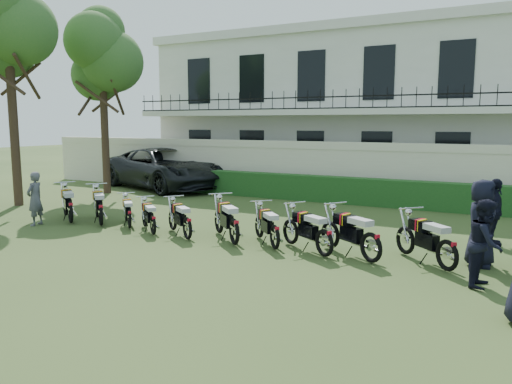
% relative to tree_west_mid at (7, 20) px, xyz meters
% --- Properties ---
extents(ground, '(100.00, 100.00, 0.00)m').
position_rel_tree_west_mid_xyz_m(ground, '(9.46, -1.00, -6.67)').
color(ground, '#2C431A').
rests_on(ground, ground).
extents(perimeter_wall, '(30.00, 0.35, 2.30)m').
position_rel_tree_west_mid_xyz_m(perimeter_wall, '(9.46, 7.00, -5.50)').
color(perimeter_wall, beige).
rests_on(perimeter_wall, ground).
extents(hedge, '(18.00, 0.60, 1.00)m').
position_rel_tree_west_mid_xyz_m(hedge, '(10.46, 6.20, -6.17)').
color(hedge, '#174117').
rests_on(hedge, ground).
extents(building, '(20.40, 9.60, 7.40)m').
position_rel_tree_west_mid_xyz_m(building, '(9.46, 12.96, -2.96)').
color(building, silver).
rests_on(building, ground).
extents(tree_west_mid, '(3.40, 3.20, 8.82)m').
position_rel_tree_west_mid_xyz_m(tree_west_mid, '(0.00, 0.00, 0.00)').
color(tree_west_mid, '#473323').
rests_on(tree_west_mid, ground).
extents(tree_west_near, '(3.40, 3.20, 7.90)m').
position_rel_tree_west_mid_xyz_m(tree_west_near, '(0.50, 4.00, -0.78)').
color(tree_west_near, '#473323').
rests_on(tree_west_near, ground).
extents(motorcycle_0, '(1.76, 1.29, 1.14)m').
position_rel_tree_west_mid_xyz_m(motorcycle_0, '(4.44, -1.53, -6.14)').
color(motorcycle_0, black).
rests_on(motorcycle_0, ground).
extents(motorcycle_1, '(1.65, 1.41, 1.13)m').
position_rel_tree_west_mid_xyz_m(motorcycle_1, '(5.51, -1.36, -6.15)').
color(motorcycle_1, black).
rests_on(motorcycle_1, ground).
extents(motorcycle_2, '(1.29, 1.21, 0.92)m').
position_rel_tree_west_mid_xyz_m(motorcycle_2, '(6.53, -1.25, -6.24)').
color(motorcycle_2, black).
rests_on(motorcycle_2, ground).
extents(motorcycle_3, '(1.39, 1.13, 0.93)m').
position_rel_tree_west_mid_xyz_m(motorcycle_3, '(7.67, -1.58, -6.24)').
color(motorcycle_3, black).
rests_on(motorcycle_3, ground).
extents(motorcycle_4, '(1.57, 1.14, 1.01)m').
position_rel_tree_west_mid_xyz_m(motorcycle_4, '(8.82, -1.58, -6.20)').
color(motorcycle_4, black).
rests_on(motorcycle_4, ground).
extents(motorcycle_5, '(1.62, 1.49, 1.15)m').
position_rel_tree_west_mid_xyz_m(motorcycle_5, '(10.21, -1.52, -6.14)').
color(motorcycle_5, black).
rests_on(motorcycle_5, ground).
extents(motorcycle_6, '(1.39, 1.41, 1.03)m').
position_rel_tree_west_mid_xyz_m(motorcycle_6, '(11.29, -1.43, -6.20)').
color(motorcycle_6, black).
rests_on(motorcycle_6, ground).
extents(motorcycle_7, '(1.76, 1.14, 1.10)m').
position_rel_tree_west_mid_xyz_m(motorcycle_7, '(12.58, -1.49, -6.16)').
color(motorcycle_7, black).
rests_on(motorcycle_7, ground).
extents(motorcycle_8, '(1.84, 1.23, 1.15)m').
position_rel_tree_west_mid_xyz_m(motorcycle_8, '(13.65, -1.48, -6.14)').
color(motorcycle_8, black).
rests_on(motorcycle_8, ground).
extents(motorcycle_9, '(1.59, 1.48, 1.13)m').
position_rel_tree_west_mid_xyz_m(motorcycle_9, '(15.20, -1.35, -6.15)').
color(motorcycle_9, black).
rests_on(motorcycle_9, ground).
extents(suv, '(7.41, 5.15, 1.88)m').
position_rel_tree_west_mid_xyz_m(suv, '(1.74, 6.40, -5.73)').
color(suv, black).
rests_on(suv, ground).
extents(inspector, '(0.50, 0.66, 1.61)m').
position_rel_tree_west_mid_xyz_m(inspector, '(3.66, -2.14, -5.86)').
color(inspector, '#5D5D62').
rests_on(inspector, ground).
extents(officer_1, '(0.71, 0.87, 1.66)m').
position_rel_tree_west_mid_xyz_m(officer_1, '(15.93, -1.97, -5.84)').
color(officer_1, black).
rests_on(officer_1, ground).
extents(officer_3, '(0.61, 0.93, 1.88)m').
position_rel_tree_west_mid_xyz_m(officer_3, '(15.75, -0.54, -5.73)').
color(officer_3, black).
rests_on(officer_3, ground).
extents(officer_5, '(0.56, 1.04, 1.69)m').
position_rel_tree_west_mid_xyz_m(officer_5, '(15.91, 1.62, -5.82)').
color(officer_5, black).
rests_on(officer_5, ground).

